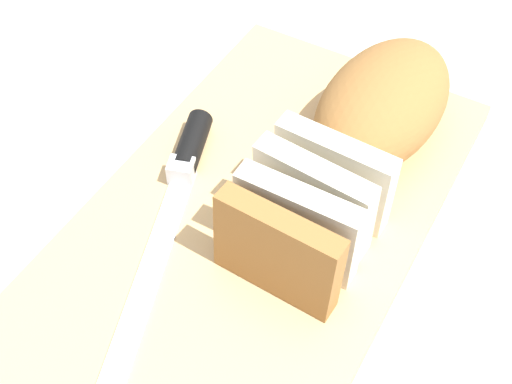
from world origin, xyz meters
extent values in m
plane|color=beige|center=(0.00, 0.00, 0.00)|extent=(3.00, 3.00, 0.00)
cube|color=tan|center=(0.00, 0.00, 0.01)|extent=(0.48, 0.29, 0.02)
ellipsoid|color=#996633|center=(-0.14, 0.05, 0.06)|extent=(0.19, 0.11, 0.08)
cube|color=#F2E8CC|center=(-0.04, 0.05, 0.06)|extent=(0.02, 0.11, 0.08)
cube|color=#F2E8CC|center=(-0.01, 0.05, 0.06)|extent=(0.03, 0.11, 0.08)
cube|color=#F2E8CC|center=(0.02, 0.05, 0.06)|extent=(0.02, 0.11, 0.08)
cube|color=#996633|center=(0.05, 0.05, 0.06)|extent=(0.03, 0.11, 0.08)
cube|color=silver|center=(0.11, -0.04, 0.02)|extent=(0.23, 0.10, 0.00)
cylinder|color=black|center=(-0.03, -0.09, 0.03)|extent=(0.07, 0.05, 0.02)
cube|color=silver|center=(0.00, -0.08, 0.03)|extent=(0.03, 0.03, 0.02)
sphere|color=#A8753D|center=(0.01, 0.06, 0.02)|extent=(0.01, 0.01, 0.01)
sphere|color=#A8753D|center=(-0.08, 0.02, 0.02)|extent=(0.00, 0.00, 0.00)
camera|label=1|loc=(0.31, 0.19, 0.49)|focal=47.19mm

